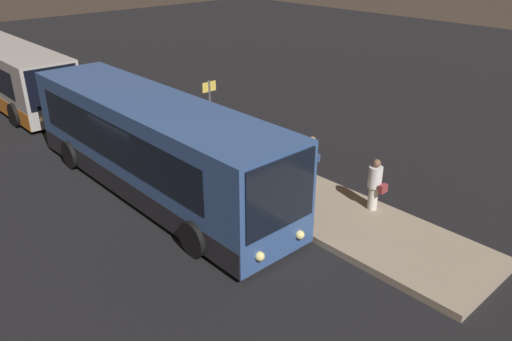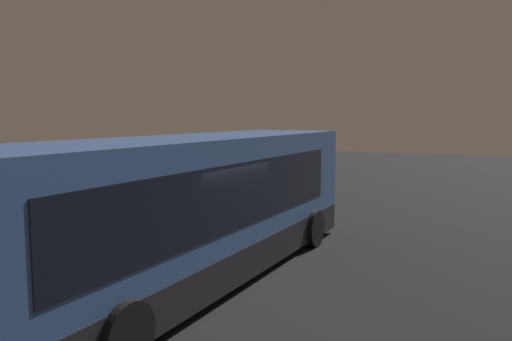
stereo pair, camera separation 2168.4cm
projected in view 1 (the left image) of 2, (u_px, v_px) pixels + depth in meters
ground at (146, 188)px, 16.28m from camera, size 80.00×80.00×0.00m
platform at (220, 160)px, 18.12m from camera, size 20.00×2.95×0.20m
bus_lead at (152, 146)px, 15.60m from camera, size 11.40×2.82×3.03m
bus_second at (11, 75)px, 24.13m from camera, size 10.55×2.70×2.79m
passenger_boarding at (312, 158)px, 15.88m from camera, size 0.46×0.61×1.60m
passenger_waiting at (375, 183)px, 14.31m from camera, size 0.57×0.40×1.58m
passenger_with_bags at (270, 168)px, 15.01m from camera, size 0.44×0.44×1.71m
suitcase at (306, 164)px, 16.60m from camera, size 0.41×0.26×0.99m
sign_post at (210, 103)px, 19.17m from camera, size 0.10×0.62×2.33m
trash_bin at (279, 159)px, 17.14m from camera, size 0.44×0.44×0.65m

